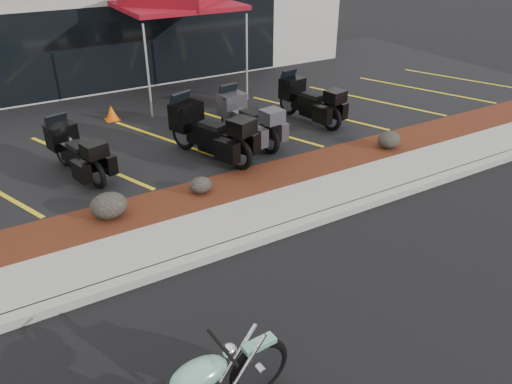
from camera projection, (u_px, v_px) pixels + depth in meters
ground at (303, 262)px, 8.42m from camera, size 90.00×90.00×0.00m
curb at (274, 233)px, 9.06m from camera, size 24.00×0.25×0.15m
sidewalk at (255, 216)px, 9.59m from camera, size 24.00×1.20×0.15m
mulch_bed at (226, 190)px, 10.50m from camera, size 24.00×1.20×0.16m
upper_lot at (141, 115)px, 14.59m from camera, size 26.00×9.60×0.15m
dealership_building at (79, 15)px, 18.40m from camera, size 18.00×8.16×4.00m
boulder_left at (109, 206)px, 9.29m from camera, size 0.69×0.58×0.49m
boulder_mid at (201, 185)px, 10.17m from camera, size 0.47×0.40×0.34m
boulder_right at (389, 140)px, 12.17m from camera, size 0.59×0.50×0.42m
hero_cruiser at (259, 361)px, 5.85m from camera, size 3.08×0.95×1.07m
touring_black_front at (60, 140)px, 11.11m from camera, size 1.30×2.26×1.24m
touring_black_mid at (183, 121)px, 11.88m from camera, size 1.73×2.64×1.44m
touring_grey at (229, 109)px, 12.82m from camera, size 1.16×2.37×1.33m
touring_black_rear at (289, 92)px, 14.08m from camera, size 1.24×2.38×1.32m
traffic_cone at (111, 113)px, 13.91m from camera, size 0.42×0.42×0.42m
popup_canopy at (175, 1)px, 14.77m from camera, size 3.46×3.46×3.11m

